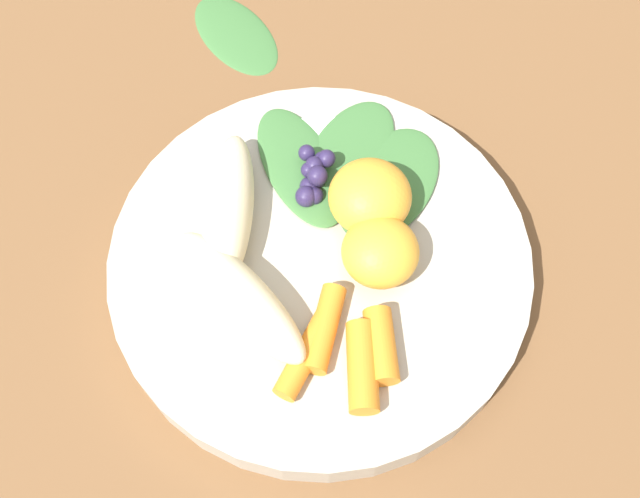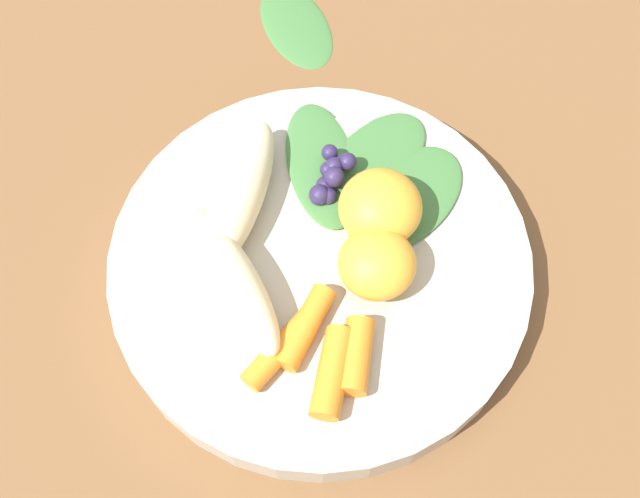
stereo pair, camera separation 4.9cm
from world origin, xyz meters
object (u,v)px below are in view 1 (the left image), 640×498
(orange_segment_near, at_px, (370,197))
(kale_leaf_stray, at_px, (235,33))
(bowl, at_px, (320,266))
(banana_peeled_left, at_px, (240,296))
(banana_peeled_right, at_px, (228,210))

(orange_segment_near, distance_m, kale_leaf_stray, 0.22)
(bowl, height_order, kale_leaf_stray, bowl)
(bowl, relative_size, kale_leaf_stray, 2.84)
(bowl, height_order, orange_segment_near, orange_segment_near)
(banana_peeled_left, height_order, orange_segment_near, orange_segment_near)
(banana_peeled_left, bearing_deg, kale_leaf_stray, 141.96)
(banana_peeled_left, height_order, kale_leaf_stray, banana_peeled_left)
(banana_peeled_right, bearing_deg, kale_leaf_stray, -175.04)
(banana_peeled_left, xyz_separation_m, orange_segment_near, (0.03, 0.10, 0.00))
(banana_peeled_right, relative_size, kale_leaf_stray, 1.18)
(banana_peeled_right, bearing_deg, bowl, 69.05)
(orange_segment_near, xyz_separation_m, kale_leaf_stray, (-0.18, 0.10, -0.05))
(bowl, height_order, banana_peeled_right, banana_peeled_right)
(orange_segment_near, bearing_deg, banana_peeled_left, -108.31)
(banana_peeled_right, distance_m, kale_leaf_stray, 0.20)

